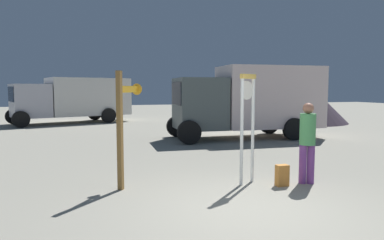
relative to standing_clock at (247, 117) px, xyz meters
The scene contains 8 objects.
ground_plane 2.28m from the standing_clock, 114.87° to the right, with size 80.00×80.00×0.00m, color gray.
standing_clock is the anchor object (origin of this frame).
arrow_sign 2.57m from the standing_clock, 165.65° to the left, with size 0.76×0.95×2.44m.
person_near_clock 1.39m from the standing_clock, 18.77° to the right, with size 0.34×0.34×1.77m.
backpack 1.45m from the standing_clock, 34.39° to the right, with size 0.26×0.21×0.46m.
box_truck_near 7.36m from the standing_clock, 61.44° to the left, with size 6.51×2.75×3.01m.
box_truck_far 16.24m from the standing_clock, 102.80° to the left, with size 7.36×4.43×2.74m.
dome_tent 15.29m from the standing_clock, 50.67° to the left, with size 5.74×5.74×2.90m.
Camera 1 is at (-2.77, -5.22, 2.07)m, focal length 32.81 mm.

